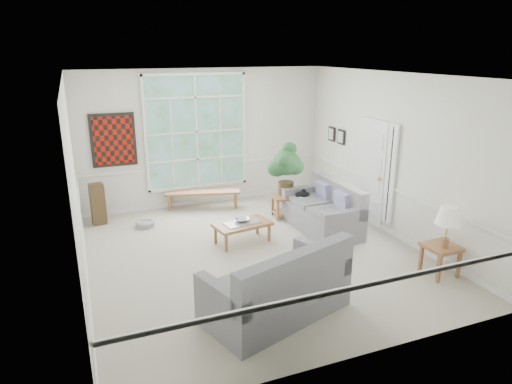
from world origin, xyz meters
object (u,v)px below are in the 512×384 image
Objects in this scene: end_table at (284,206)px; side_table at (440,260)px; coffee_table at (242,233)px; loveseat_right at (322,207)px; loveseat_front at (276,279)px.

side_table reaches higher than end_table.
coffee_table is at bearing -144.03° from end_table.
coffee_table is at bearing 179.56° from loveseat_right.
loveseat_front is 3.83× the size of side_table.
coffee_table is 2.04× the size of side_table.
coffee_table is at bearing 136.47° from side_table.
end_table is (1.66, 3.29, -0.28)m from loveseat_front.
loveseat_right is 0.92× the size of loveseat_front.
loveseat_right is 1.72× the size of coffee_table.
coffee_table is 2.14× the size of end_table.
loveseat_right is 3.68× the size of end_table.
end_table is at bearing 26.90° from coffee_table.
side_table is (0.79, -2.31, -0.22)m from loveseat_right.
loveseat_front is (-2.04, -2.37, 0.04)m from loveseat_right.
end_table is at bearing 109.99° from side_table.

